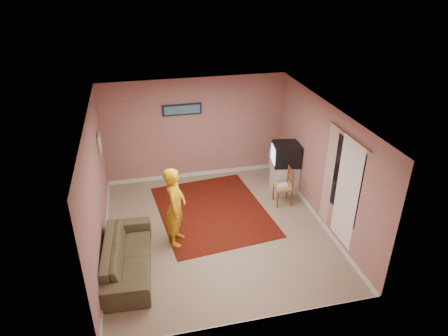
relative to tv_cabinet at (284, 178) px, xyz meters
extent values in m
plane|color=gray|center=(-1.95, -1.25, -0.36)|extent=(5.00, 5.00, 0.00)
cube|color=#AD7672|center=(-1.95, 1.25, 0.94)|extent=(4.50, 0.02, 2.60)
cube|color=#AD7672|center=(-1.95, -3.75, 0.94)|extent=(4.50, 0.02, 2.60)
cube|color=#AD7672|center=(-4.20, -1.25, 0.94)|extent=(0.02, 5.00, 2.60)
cube|color=#AD7672|center=(0.30, -1.25, 0.94)|extent=(0.02, 5.00, 2.60)
cube|color=white|center=(-1.95, -1.25, 2.24)|extent=(4.50, 5.00, 0.02)
cube|color=silver|center=(-1.95, 1.24, -0.31)|extent=(4.50, 0.02, 0.10)
cube|color=silver|center=(-1.95, -3.74, -0.31)|extent=(4.50, 0.02, 0.10)
cube|color=silver|center=(-4.19, -1.25, -0.31)|extent=(0.02, 5.00, 0.10)
cube|color=silver|center=(0.29, -1.25, -0.31)|extent=(0.02, 5.00, 0.10)
cube|color=black|center=(0.29, -2.15, 1.09)|extent=(0.01, 1.10, 1.50)
cube|color=white|center=(0.28, -2.30, 0.89)|extent=(0.01, 0.75, 2.10)
cube|color=#EEE6CA|center=(0.26, -1.60, 0.89)|extent=(0.01, 0.35, 2.10)
cylinder|color=brown|center=(0.25, -2.15, 1.96)|extent=(0.02, 1.40, 0.02)
cube|color=#121933|center=(-2.25, 1.22, 1.49)|extent=(0.95, 0.03, 0.28)
cube|color=#315388|center=(-2.25, 1.20, 1.49)|extent=(0.86, 0.01, 0.20)
cube|color=tan|center=(-4.17, 0.35, 1.19)|extent=(0.03, 0.38, 0.42)
cube|color=silver|center=(-4.15, 0.35, 1.19)|extent=(0.01, 0.30, 0.34)
cube|color=black|center=(-1.89, -0.50, -0.36)|extent=(2.58, 3.08, 0.02)
cube|color=silver|center=(0.00, 0.00, 0.00)|extent=(0.57, 0.52, 0.73)
cube|color=black|center=(0.00, 0.00, 0.63)|extent=(0.69, 0.64, 0.53)
cube|color=#8CB2F2|center=(-0.31, 0.05, 0.63)|extent=(0.09, 0.44, 0.38)
cube|color=tan|center=(-0.04, 0.29, 0.08)|extent=(0.50, 0.48, 0.05)
cube|color=brown|center=(-0.04, 0.29, 0.31)|extent=(0.41, 0.15, 0.47)
cube|color=#B2B2B7|center=(-0.04, 0.29, 0.13)|extent=(0.34, 0.25, 0.06)
cube|color=#8AACE3|center=(-0.04, 0.48, 0.37)|extent=(0.38, 0.05, 0.40)
cube|color=tan|center=(-0.23, -0.52, 0.07)|extent=(0.40, 0.42, 0.05)
cube|color=brown|center=(-0.23, -0.52, 0.30)|extent=(0.06, 0.40, 0.46)
cube|color=white|center=(-0.23, -0.52, 0.11)|extent=(0.22, 0.17, 0.04)
imported|color=brown|center=(-3.75, -2.01, -0.06)|extent=(0.94, 2.12, 0.60)
imported|color=gold|center=(-2.78, -1.41, 0.46)|extent=(0.55, 0.69, 1.65)
camera|label=1|loc=(-3.33, -7.90, 4.66)|focal=32.00mm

